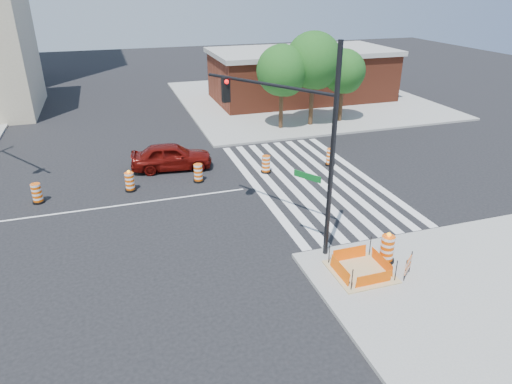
% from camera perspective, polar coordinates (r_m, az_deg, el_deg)
% --- Properties ---
extents(ground, '(120.00, 120.00, 0.00)m').
position_cam_1_polar(ground, '(23.81, -18.01, -1.81)').
color(ground, black).
rests_on(ground, ground).
extents(sidewalk_ne, '(22.00, 22.00, 0.15)m').
position_cam_1_polar(sidewalk_ne, '(44.27, 5.59, 11.52)').
color(sidewalk_ne, gray).
rests_on(sidewalk_ne, ground).
extents(crosswalk_east, '(6.75, 13.50, 0.01)m').
position_cam_1_polar(crosswalk_east, '(25.88, 6.79, 1.48)').
color(crosswalk_east, silver).
rests_on(crosswalk_east, ground).
extents(lane_centerline, '(14.00, 0.12, 0.01)m').
position_cam_1_polar(lane_centerline, '(23.81, -18.01, -1.80)').
color(lane_centerline, silver).
rests_on(lane_centerline, ground).
extents(excavation_pit, '(2.20, 2.20, 0.90)m').
position_cam_1_polar(excavation_pit, '(17.99, 12.94, -9.55)').
color(excavation_pit, tan).
rests_on(excavation_pit, ground).
extents(brick_storefront, '(16.50, 8.50, 4.60)m').
position_cam_1_polar(brick_storefront, '(43.81, 5.71, 14.37)').
color(brick_storefront, maroon).
rests_on(brick_storefront, ground).
extents(red_coupe, '(4.88, 2.40, 1.60)m').
position_cam_1_polar(red_coupe, '(27.45, -10.52, 4.41)').
color(red_coupe, '#590B07').
rests_on(red_coupe, ground).
extents(signal_pole_se, '(3.49, 5.37, 8.30)m').
position_cam_1_polar(signal_pole_se, '(17.70, 4.82, 7.97)').
color(signal_pole_se, black).
rests_on(signal_pole_se, ground).
extents(pit_drum, '(0.66, 0.66, 1.29)m').
position_cam_1_polar(pit_drum, '(18.63, 16.05, -6.93)').
color(pit_drum, black).
rests_on(pit_drum, ground).
extents(barricade, '(0.62, 0.52, 0.91)m').
position_cam_1_polar(barricade, '(18.00, 18.50, -8.64)').
color(barricade, '#EF5405').
rests_on(barricade, ground).
extents(tree_north_c, '(3.67, 3.67, 6.23)m').
position_cam_1_polar(tree_north_c, '(33.90, 3.29, 14.59)').
color(tree_north_c, '#382314').
rests_on(tree_north_c, ground).
extents(tree_north_d, '(4.13, 4.13, 7.03)m').
position_cam_1_polar(tree_north_d, '(34.93, 7.23, 15.64)').
color(tree_north_d, '#382314').
rests_on(tree_north_d, ground).
extents(tree_north_e, '(3.37, 3.33, 5.67)m').
position_cam_1_polar(tree_north_e, '(36.47, 10.87, 14.33)').
color(tree_north_e, '#382314').
rests_on(tree_north_e, ground).
extents(median_drum_2, '(0.60, 0.60, 1.02)m').
position_cam_1_polar(median_drum_2, '(25.42, -25.69, -0.22)').
color(median_drum_2, black).
rests_on(median_drum_2, ground).
extents(median_drum_3, '(0.60, 0.60, 1.18)m').
position_cam_1_polar(median_drum_3, '(25.14, -15.50, 1.19)').
color(median_drum_3, black).
rests_on(median_drum_3, ground).
extents(median_drum_4, '(0.60, 0.60, 1.02)m').
position_cam_1_polar(median_drum_4, '(25.57, -7.22, 2.31)').
color(median_drum_4, black).
rests_on(median_drum_4, ground).
extents(median_drum_5, '(0.60, 0.60, 1.02)m').
position_cam_1_polar(median_drum_5, '(26.60, 1.25, 3.42)').
color(median_drum_5, black).
rests_on(median_drum_5, ground).
extents(median_drum_6, '(0.60, 0.60, 1.02)m').
position_cam_1_polar(median_drum_6, '(28.07, 9.28, 4.26)').
color(median_drum_6, black).
rests_on(median_drum_6, ground).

